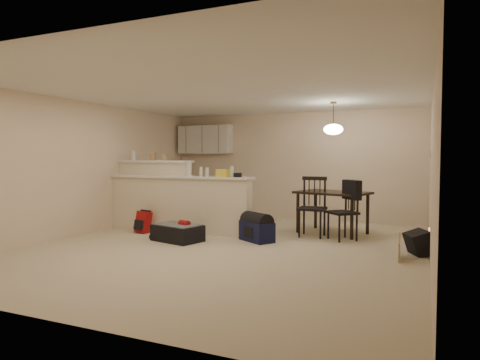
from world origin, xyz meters
The scene contains 23 objects.
room centered at (0.00, 0.00, 1.25)m, with size 7.00×7.02×2.50m.
breakfast_bar centered at (-1.76, 0.98, 0.61)m, with size 3.08×0.58×1.39m.
upper_cabinets centered at (-2.20, 3.32, 1.90)m, with size 1.40×0.34×0.70m, color white.
kitchen_counter centered at (-2.00, 3.19, 0.45)m, with size 1.80×0.60×0.90m, color white.
thermostat centered at (2.98, 1.55, 1.50)m, with size 0.02×0.12×0.12m, color beige.
jar centered at (-2.73, 1.12, 1.49)m, with size 0.10×0.10×0.20m, color silver.
cereal_box centered at (-2.24, 1.12, 1.47)m, with size 0.10×0.07×0.16m, color tan.
small_box centered at (-1.96, 1.12, 1.45)m, with size 0.08×0.06×0.12m, color tan.
bottle_a centered at (-1.26, 0.90, 1.22)m, with size 0.07×0.07×0.26m, color silver.
bottle_b centered at (-1.00, 0.90, 1.18)m, with size 0.06×0.06×0.18m, color silver.
bag_lump centered at (-0.53, 0.90, 1.16)m, with size 0.22×0.18×0.14m, color tan.
pouch centered at (-0.23, 0.90, 1.13)m, with size 0.12×0.10×0.08m, color tan.
extra_item_x centered at (-0.35, 0.90, 1.19)m, with size 0.06×0.06×0.19m, color silver.
extra_item_y centered at (-0.87, 0.90, 1.18)m, with size 0.06×0.06×0.17m, color silver.
dining_table centered at (1.30, 1.89, 0.70)m, with size 1.47×1.17×0.80m.
pendant_lamp centered at (1.30, 1.89, 1.99)m, with size 0.36×0.36×0.62m.
dining_chair_near centered at (1.03, 1.42, 0.55)m, with size 0.48×0.46×1.09m, color black, non-canonical shape.
dining_chair_far centered at (1.60, 1.31, 0.52)m, with size 0.45×0.43×1.03m, color black, non-canonical shape.
suitcase centered at (-1.01, 0.08, 0.14)m, with size 0.83×0.54×0.28m, color black.
red_backpack centered at (-2.06, 0.52, 0.21)m, with size 0.27×0.17×0.41m, color #A91315.
navy_duffel centered at (0.26, 0.61, 0.17)m, with size 0.62×0.34×0.34m, color #13163D.
black_daypack centered at (2.85, 0.61, 0.17)m, with size 0.39×0.28×0.34m, color black.
cardboard_sheet centered at (2.60, 0.14, 0.16)m, with size 0.43×0.02×0.33m, color tan.
Camera 1 is at (2.93, -6.23, 1.45)m, focal length 32.00 mm.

